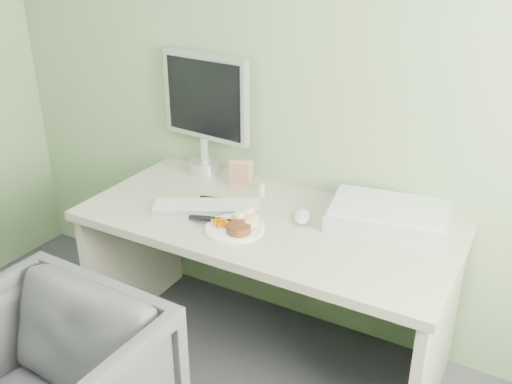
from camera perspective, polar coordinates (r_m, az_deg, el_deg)
The scene contains 14 objects.
wall_back at distance 2.54m, azimuth 5.28°, elevation 13.36°, with size 3.50×3.50×0.00m, color gray.
desk at distance 2.52m, azimuth 1.02°, elevation -6.36°, with size 1.60×0.75×0.73m.
plate at distance 2.34m, azimuth -2.15°, elevation -3.67°, with size 0.24×0.24×0.01m, color white.
steak at distance 2.29m, azimuth -1.75°, elevation -3.68°, with size 0.10×0.10×0.03m, color black.
potato_pile at distance 2.35m, azimuth -0.96°, elevation -2.38°, with size 0.12×0.08×0.06m, color tan.
carrot_heap at distance 2.34m, azimuth -3.53°, elevation -2.99°, with size 0.05×0.05×0.04m, color #D56404.
steak_knife at distance 2.38m, azimuth -4.72°, elevation -2.70°, with size 0.23×0.11×0.02m.
mousepad at distance 2.52m, azimuth -3.96°, elevation -1.57°, with size 0.22×0.20×0.00m, color black.
keyboard at distance 2.50m, azimuth -4.95°, elevation -1.44°, with size 0.46×0.14×0.02m, color white.
computer_mouse at distance 2.40m, azimuth 4.63°, elevation -2.48°, with size 0.07×0.12×0.04m, color white.
photo_frame at distance 2.70m, azimuth -1.50°, elevation 1.86°, with size 0.11×0.01×0.14m, color #A37A4C.
eyedrop_bottle at distance 2.62m, azimuth 0.58°, elevation 0.28°, with size 0.02×0.02×0.07m.
scanner at distance 2.43m, azimuth 13.10°, elevation -2.38°, with size 0.49×0.32×0.08m, color #A5A6AC.
monitor at distance 2.80m, azimuth -5.09°, elevation 8.43°, with size 0.50×0.15×0.59m.
Camera 1 is at (1.01, -0.28, 1.85)m, focal length 40.00 mm.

